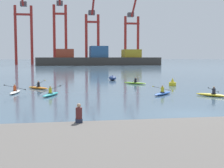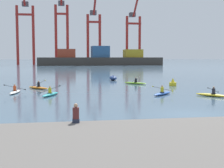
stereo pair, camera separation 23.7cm
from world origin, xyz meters
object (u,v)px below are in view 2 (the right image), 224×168
kayak_white (15,92)px  seated_onlooker (76,114)px  container_barge (100,59)px  gantry_crane_east_mid (94,29)px  channel_buoy (173,83)px  kayak_orange (38,87)px  gantry_crane_east (134,31)px  kayak_teal (50,94)px  gantry_crane_west (25,25)px  kayak_blue (162,93)px  kayak_yellow (213,95)px  kayak_lime (135,83)px  gantry_crane_west_mid (62,23)px  capsized_dinghy (113,78)px

kayak_white → seated_onlooker: 19.32m
container_barge → gantry_crane_east_mid: gantry_crane_east_mid is taller
channel_buoy → kayak_orange: (-16.56, -1.22, -0.19)m
gantry_crane_east → kayak_teal: 124.97m
gantry_crane_west → kayak_white: 115.98m
channel_buoy → kayak_blue: bearing=-115.6°
kayak_orange → container_barge: bearing=78.9°
channel_buoy → gantry_crane_west: bearing=105.1°
container_barge → kayak_orange: bearing=-101.1°
kayak_orange → channel_buoy: bearing=4.2°
gantry_crane_west → kayak_yellow: size_ratio=11.70×
kayak_white → gantry_crane_east: bearing=71.4°
seated_onlooker → kayak_teal: bearing=96.0°
kayak_orange → kayak_lime: (12.47, 4.51, -0.00)m
channel_buoy → kayak_teal: kayak_teal is taller
kayak_blue → gantry_crane_east_mid: bearing=87.4°
gantry_crane_east_mid → kayak_yellow: (-1.03, -115.76, -15.95)m
gantry_crane_west_mid → kayak_white: bearing=-92.7°
kayak_blue → gantry_crane_west: bearing=102.0°
container_barge → seated_onlooker: (-16.00, -120.86, -1.52)m
container_barge → kayak_white: size_ratio=15.06×
kayak_orange → gantry_crane_east: bearing=71.7°
kayak_orange → kayak_lime: bearing=19.9°
kayak_orange → gantry_crane_east_mid: bearing=80.6°
gantry_crane_east → kayak_teal: gantry_crane_east is taller
container_barge → kayak_teal: size_ratio=15.36×
kayak_white → kayak_blue: same height
kayak_orange → kayak_lime: size_ratio=1.02×
gantry_crane_east → capsized_dinghy: 104.72m
kayak_white → channel_buoy: bearing=16.0°
kayak_yellow → channel_buoy: bearing=89.5°
capsized_dinghy → seated_onlooker: 35.37m
kayak_yellow → gantry_crane_east: bearing=80.4°
gantry_crane_west_mid → gantry_crane_east: bearing=6.9°
gantry_crane_west_mid → channel_buoy: size_ratio=37.92×
gantry_crane_east → kayak_yellow: size_ratio=10.75×
kayak_white → kayak_yellow: (18.47, -5.63, -0.00)m
channel_buoy → kayak_lime: size_ratio=0.35×
channel_buoy → kayak_orange: bearing=-175.8°
kayak_yellow → seated_onlooker: seated_onlooker is taller
gantry_crane_west_mid → gantry_crane_east_mid: 14.54m
gantry_crane_east → kayak_lime: size_ratio=11.60×
gantry_crane_west_mid → kayak_lime: bearing=-84.9°
gantry_crane_west_mid → kayak_lime: (9.21, -103.46, -18.18)m
container_barge → gantry_crane_east_mid: 15.74m
gantry_crane_west → kayak_lime: gantry_crane_west is taller
container_barge → gantry_crane_west: bearing=159.6°
gantry_crane_west_mid → kayak_orange: 109.54m
gantry_crane_west_mid → kayak_lime: gantry_crane_west_mid is taller
gantry_crane_east_mid → kayak_yellow: size_ratio=11.16×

